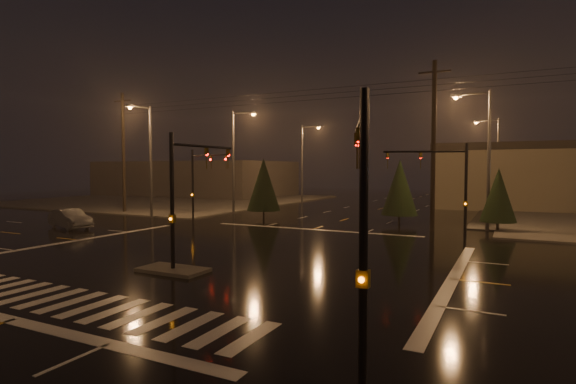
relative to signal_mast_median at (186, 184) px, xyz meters
The scene contains 22 objects.
ground 4.85m from the signal_mast_median, 90.00° to the left, with size 140.00×140.00×0.00m, color black.
sidewalk_nw 44.80m from the signal_mast_median, 132.21° to the left, with size 36.00×36.00×0.12m, color #43413C.
median_island 3.79m from the signal_mast_median, 90.00° to the right, with size 3.00×1.60×0.15m, color #43413C.
crosswalk 7.01m from the signal_mast_median, 90.00° to the right, with size 15.00×2.60×0.01m, color beige.
stop_bar_near 8.77m from the signal_mast_median, 90.00° to the right, with size 16.00×0.50×0.01m, color beige.
stop_bar_far 14.56m from the signal_mast_median, 90.00° to the left, with size 16.00×0.50×0.01m, color beige.
commercial_block 57.07m from the signal_mast_median, 127.83° to the left, with size 30.00×18.00×5.60m, color #413A39.
signal_mast_median is the anchor object (origin of this frame).
signal_mast_ne 16.27m from the signal_mast_median, 54.28° to the left, with size 4.84×1.86×6.00m.
signal_mast_nw 16.27m from the signal_mast_median, 125.72° to the left, with size 4.84×1.86×6.00m.
signal_mast_se 12.22m from the signal_mast_median, 33.15° to the right, with size 1.55×3.87×6.00m.
streetlight_1 23.94m from the signal_mast_median, 117.96° to the left, with size 2.77×0.32×10.00m.
streetlight_2 38.78m from the signal_mast_median, 106.79° to the left, with size 2.77×0.32×10.00m.
streetlight_3 22.20m from the signal_mast_median, 59.61° to the left, with size 2.77×0.32×10.00m.
streetlight_4 40.69m from the signal_mast_median, 74.03° to the left, with size 2.77×0.32×10.00m.
streetlight_5 21.53m from the signal_mast_median, 138.30° to the left, with size 0.32×2.77×10.00m.
utility_pole_0 27.95m from the signal_mast_median, 142.19° to the left, with size 2.20×0.32×12.00m.
utility_pole_1 19.00m from the signal_mast_median, 64.89° to the left, with size 2.20×0.32×12.00m.
conifer_0 22.55m from the signal_mast_median, 57.29° to the left, with size 2.44×2.44×4.51m.
conifer_3 20.21m from the signal_mast_median, 109.93° to the left, with size 3.00×3.00×5.39m.
conifer_4 21.08m from the signal_mast_median, 76.55° to the left, with size 2.88×2.88×5.20m.
car_crossing 17.86m from the signal_mast_median, 158.19° to the left, with size 1.53×4.39×1.44m, color #585C60.
Camera 1 is at (13.09, -18.93, 4.46)m, focal length 28.00 mm.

